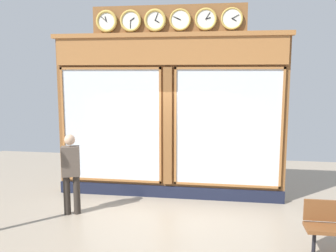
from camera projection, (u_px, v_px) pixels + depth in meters
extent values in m
cube|color=brown|center=(169.00, 119.00, 8.47)|extent=(5.33, 0.30, 3.72)
cube|color=#191E33|center=(168.00, 192.00, 8.55)|extent=(5.33, 0.08, 0.28)
cube|color=#A56936|center=(168.00, 51.00, 8.06)|extent=(5.23, 0.08, 0.61)
cube|color=#A56936|center=(168.00, 35.00, 8.03)|extent=(5.44, 0.20, 0.10)
cube|color=silver|center=(228.00, 128.00, 8.13)|extent=(2.32, 0.02, 2.61)
cube|color=#A56936|center=(229.00, 68.00, 7.92)|extent=(2.42, 0.04, 0.05)
cube|color=#A56936|center=(226.00, 185.00, 8.30)|extent=(2.42, 0.04, 0.05)
cube|color=#A56936|center=(282.00, 129.00, 7.94)|extent=(0.05, 0.04, 2.71)
cube|color=#A56936|center=(175.00, 127.00, 8.29)|extent=(0.05, 0.04, 2.71)
cube|color=silver|center=(111.00, 125.00, 8.53)|extent=(2.32, 0.02, 2.61)
cube|color=#A56936|center=(109.00, 68.00, 8.32)|extent=(2.42, 0.04, 0.05)
cube|color=#A56936|center=(112.00, 180.00, 8.70)|extent=(2.42, 0.04, 0.05)
cube|color=#A56936|center=(63.00, 124.00, 8.68)|extent=(0.05, 0.04, 2.71)
cube|color=#A56936|center=(160.00, 127.00, 8.34)|extent=(0.05, 0.04, 2.71)
cube|color=brown|center=(168.00, 127.00, 8.32)|extent=(0.20, 0.10, 2.71)
cube|color=brown|center=(168.00, 20.00, 8.02)|extent=(3.46, 0.06, 0.67)
cylinder|color=white|center=(232.00, 19.00, 7.74)|extent=(0.39, 0.02, 0.39)
torus|color=gold|center=(232.00, 18.00, 7.73)|extent=(0.47, 0.04, 0.47)
cube|color=black|center=(234.00, 20.00, 7.72)|extent=(0.10, 0.01, 0.07)
cube|color=black|center=(236.00, 17.00, 7.71)|extent=(0.15, 0.01, 0.09)
sphere|color=black|center=(232.00, 18.00, 7.72)|extent=(0.02, 0.02, 0.02)
cylinder|color=white|center=(206.00, 19.00, 7.82)|extent=(0.39, 0.02, 0.39)
torus|color=gold|center=(206.00, 19.00, 7.82)|extent=(0.48, 0.05, 0.48)
cube|color=black|center=(208.00, 18.00, 7.79)|extent=(0.11, 0.01, 0.05)
cube|color=black|center=(208.00, 16.00, 7.79)|extent=(0.10, 0.01, 0.15)
sphere|color=black|center=(206.00, 19.00, 7.80)|extent=(0.02, 0.02, 0.02)
cylinder|color=white|center=(180.00, 20.00, 7.90)|extent=(0.39, 0.02, 0.39)
torus|color=gold|center=(180.00, 20.00, 7.90)|extent=(0.48, 0.05, 0.48)
cube|color=black|center=(178.00, 19.00, 7.89)|extent=(0.11, 0.01, 0.06)
cube|color=black|center=(177.00, 18.00, 7.89)|extent=(0.16, 0.01, 0.08)
sphere|color=black|center=(180.00, 20.00, 7.88)|extent=(0.02, 0.02, 0.02)
cylinder|color=white|center=(155.00, 20.00, 7.98)|extent=(0.39, 0.02, 0.39)
torus|color=gold|center=(155.00, 20.00, 7.98)|extent=(0.50, 0.07, 0.50)
cube|color=black|center=(157.00, 21.00, 7.96)|extent=(0.10, 0.01, 0.07)
cube|color=black|center=(156.00, 16.00, 7.95)|extent=(0.08, 0.01, 0.16)
sphere|color=black|center=(155.00, 20.00, 7.96)|extent=(0.02, 0.02, 0.02)
cylinder|color=white|center=(131.00, 21.00, 8.06)|extent=(0.39, 0.02, 0.39)
torus|color=gold|center=(131.00, 21.00, 8.06)|extent=(0.49, 0.06, 0.49)
cube|color=black|center=(132.00, 19.00, 8.04)|extent=(0.10, 0.01, 0.08)
cube|color=black|center=(130.00, 25.00, 8.06)|extent=(0.02, 0.01, 0.17)
sphere|color=black|center=(130.00, 21.00, 8.05)|extent=(0.02, 0.02, 0.02)
cylinder|color=white|center=(107.00, 21.00, 8.15)|extent=(0.39, 0.02, 0.39)
torus|color=gold|center=(106.00, 21.00, 8.14)|extent=(0.50, 0.07, 0.50)
cube|color=black|center=(106.00, 19.00, 8.13)|extent=(0.05, 0.01, 0.11)
cube|color=black|center=(103.00, 19.00, 8.13)|extent=(0.14, 0.01, 0.11)
sphere|color=black|center=(106.00, 21.00, 8.13)|extent=(0.02, 0.02, 0.02)
cylinder|color=#312A24|center=(67.00, 195.00, 7.51)|extent=(0.14, 0.14, 0.82)
cylinder|color=#312A24|center=(77.00, 195.00, 7.55)|extent=(0.14, 0.14, 0.82)
cube|color=brown|center=(71.00, 161.00, 7.43)|extent=(0.41, 0.33, 0.62)
sphere|color=tan|center=(70.00, 140.00, 7.36)|extent=(0.22, 0.22, 0.22)
cylinder|color=black|center=(314.00, 241.00, 5.86)|extent=(0.06, 0.06, 0.45)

